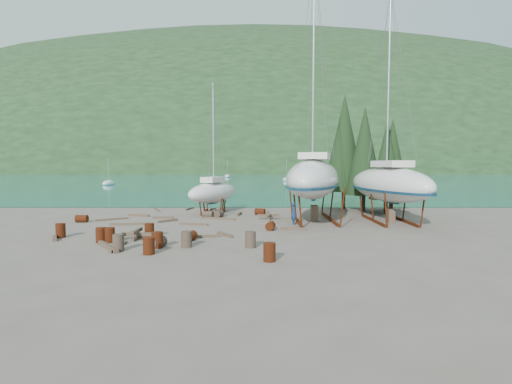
{
  "coord_description": "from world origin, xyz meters",
  "views": [
    {
      "loc": [
        2.3,
        -26.21,
        4.53
      ],
      "look_at": [
        2.19,
        3.0,
        2.49
      ],
      "focal_mm": 28.0,
      "sensor_mm": 36.0,
      "label": 1
    }
  ],
  "objects_px": {
    "large_sailboat_far": "(389,184)",
    "worker": "(294,213)",
    "large_sailboat_near": "(313,178)",
    "small_sailboat_shore": "(213,192)"
  },
  "relations": [
    {
      "from": "large_sailboat_far",
      "to": "worker",
      "type": "relative_size",
      "value": 11.01
    },
    {
      "from": "large_sailboat_near",
      "to": "worker",
      "type": "xyz_separation_m",
      "value": [
        -1.77,
        -2.24,
        -2.56
      ]
    },
    {
      "from": "large_sailboat_far",
      "to": "small_sailboat_shore",
      "type": "xyz_separation_m",
      "value": [
        -14.42,
        5.29,
        -1.02
      ]
    },
    {
      "from": "large_sailboat_far",
      "to": "worker",
      "type": "bearing_deg",
      "value": -177.97
    },
    {
      "from": "large_sailboat_near",
      "to": "small_sailboat_shore",
      "type": "bearing_deg",
      "value": 165.18
    },
    {
      "from": "large_sailboat_far",
      "to": "worker",
      "type": "height_order",
      "value": "large_sailboat_far"
    },
    {
      "from": "small_sailboat_shore",
      "to": "large_sailboat_near",
      "type": "bearing_deg",
      "value": -3.3
    },
    {
      "from": "large_sailboat_near",
      "to": "small_sailboat_shore",
      "type": "xyz_separation_m",
      "value": [
        -8.58,
        4.62,
        -1.43
      ]
    },
    {
      "from": "large_sailboat_far",
      "to": "worker",
      "type": "distance_m",
      "value": 8.05
    },
    {
      "from": "large_sailboat_near",
      "to": "large_sailboat_far",
      "type": "bearing_deg",
      "value": 6.84
    }
  ]
}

